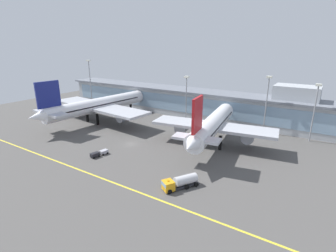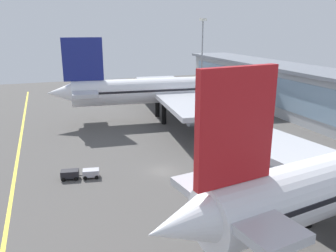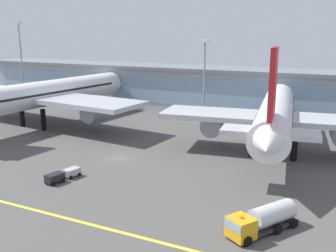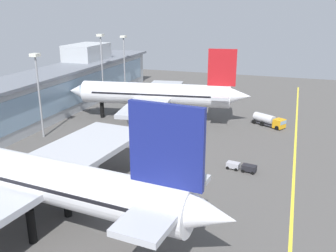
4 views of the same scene
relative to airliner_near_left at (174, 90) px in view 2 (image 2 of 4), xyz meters
name	(u,v)px [view 2 (image 2 of 4)]	position (x,y,z in m)	size (l,w,h in m)	color
ground_plane	(163,171)	(29.21, -13.05, -7.23)	(202.39, 202.39, 0.00)	#514F4C
taxiway_centreline_stripe	(12,193)	(29.21, -35.05, -7.22)	(161.91, 0.50, 0.01)	yellow
airliner_near_left	(174,90)	(0.00, 0.00, 0.00)	(51.54, 58.86, 19.80)	black
baggage_tug_near	(80,173)	(27.43, -25.68, -6.43)	(2.62, 5.78, 1.40)	black
apron_light_mast_west	(202,46)	(-26.48, 19.68, 8.69)	(1.80, 1.80, 24.45)	gray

